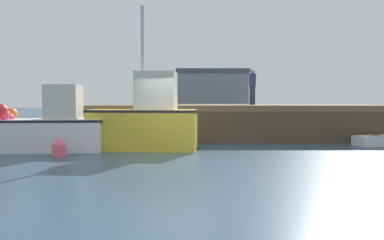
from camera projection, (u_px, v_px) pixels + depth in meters
ground at (173, 159)px, 11.55m from camera, size 120.00×160.00×0.10m
pier at (233, 110)px, 18.46m from camera, size 13.47×7.08×1.53m
fishing_boat_near_left at (51, 127)px, 13.02m from camera, size 3.78×1.80×2.27m
fishing_boat_near_right at (145, 121)px, 13.31m from camera, size 3.90×1.64×5.01m
rowboat at (373, 141)px, 14.57m from camera, size 1.55×1.05×0.43m
dockworker at (252, 87)px, 18.72m from camera, size 0.34×0.34×1.75m
warehouse at (211, 92)px, 50.22m from camera, size 9.18×6.91×5.68m
mooring_buoy_foreground at (59, 148)px, 11.82m from camera, size 0.42×0.42×0.60m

